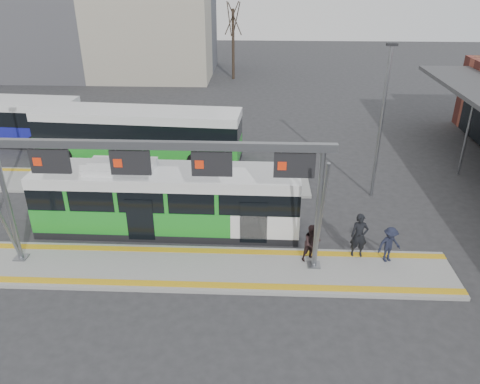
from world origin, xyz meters
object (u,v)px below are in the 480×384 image
object	(u,v)px
passenger_b	(312,243)
passenger_c	(389,244)
hero_bus	(167,200)
passenger_a	(359,236)
gantry	(162,169)

from	to	relation	value
passenger_b	passenger_c	size ratio (longest dim) A/B	1.03
hero_bus	passenger_a	bearing A→B (deg)	-13.55
passenger_a	hero_bus	bearing A→B (deg)	166.35
passenger_a	passenger_b	distance (m)	1.99
hero_bus	gantry	bearing A→B (deg)	-78.80
passenger_a	passenger_c	distance (m)	1.22
hero_bus	passenger_c	size ratio (longest dim) A/B	7.60
passenger_a	passenger_c	xyz separation A→B (m)	(1.17, -0.32, -0.19)
gantry	hero_bus	distance (m)	4.10
passenger_c	hero_bus	bearing A→B (deg)	146.80
gantry	passenger_b	distance (m)	6.68
hero_bus	passenger_b	world-z (taller)	hero_bus
gantry	passenger_c	world-z (taller)	gantry
passenger_c	passenger_a	bearing A→B (deg)	145.49
hero_bus	passenger_c	distance (m)	9.73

